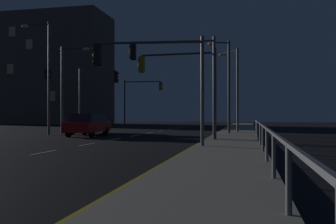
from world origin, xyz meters
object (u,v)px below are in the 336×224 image
object	(u,v)px
traffic_light_overhead_east	(141,94)
traffic_light_far_left	(177,66)
traffic_light_mid_right	(179,75)
car_oncoming	(90,123)
building_distant	(38,70)
street_lamp_corner	(67,81)
traffic_light_mid_left	(151,67)
street_lamp_far_end	(234,81)
street_lamp_mid_block	(226,78)
street_lamp_across_street	(45,68)
car	(88,124)
traffic_light_near_right	(96,87)

from	to	relation	value
traffic_light_overhead_east	traffic_light_far_left	distance (m)	21.65
traffic_light_far_left	traffic_light_mid_right	bearing A→B (deg)	87.02
car_oncoming	building_distant	world-z (taller)	building_distant
traffic_light_mid_right	street_lamp_corner	distance (m)	11.11
traffic_light_overhead_east	building_distant	size ratio (longest dim) A/B	0.24
traffic_light_mid_left	traffic_light_mid_right	bearing A→B (deg)	86.11
traffic_light_overhead_east	traffic_light_mid_left	world-z (taller)	traffic_light_overhead_east
street_lamp_far_end	traffic_light_mid_right	bearing A→B (deg)	-107.79
traffic_light_overhead_east	traffic_light_far_left	bearing A→B (deg)	-68.29
traffic_light_mid_right	street_lamp_mid_block	distance (m)	6.92
traffic_light_far_left	street_lamp_across_street	distance (m)	11.80
street_lamp_across_street	street_lamp_corner	bearing A→B (deg)	48.14
traffic_light_overhead_east	building_distant	world-z (taller)	building_distant
traffic_light_mid_right	traffic_light_overhead_east	distance (m)	21.19
traffic_light_mid_left	street_lamp_mid_block	world-z (taller)	street_lamp_mid_block
building_distant	car_oncoming	bearing A→B (deg)	-52.13
building_distant	car	bearing A→B (deg)	-53.64
street_lamp_far_end	street_lamp_corner	size ratio (longest dim) A/B	0.97
car	traffic_light_near_right	xyz separation A→B (m)	(-1.70, 5.51, 2.99)
car_oncoming	traffic_light_near_right	xyz separation A→B (m)	(-0.50, 2.32, 2.99)
street_lamp_corner	traffic_light_mid_left	bearing A→B (deg)	-47.77
street_lamp_far_end	building_distant	size ratio (longest dim) A/B	0.28
car_oncoming	traffic_light_overhead_east	world-z (taller)	traffic_light_overhead_east
street_lamp_across_street	building_distant	bearing A→B (deg)	122.25
street_lamp_far_end	building_distant	distance (m)	41.43
traffic_light_mid_left	street_lamp_mid_block	size ratio (longest dim) A/B	0.73
street_lamp_mid_block	building_distant	bearing A→B (deg)	139.46
street_lamp_far_end	street_lamp_mid_block	distance (m)	2.28
car	building_distant	xyz separation A→B (m)	(-22.74, 30.89, 7.94)
car_oncoming	street_lamp_far_end	world-z (taller)	street_lamp_far_end
car_oncoming	traffic_light_mid_left	distance (m)	14.07
street_lamp_mid_block	street_lamp_across_street	size ratio (longest dim) A/B	0.81
street_lamp_corner	street_lamp_across_street	size ratio (longest dim) A/B	0.80
traffic_light_overhead_east	street_lamp_far_end	size ratio (longest dim) A/B	0.84
traffic_light_mid_left	building_distant	size ratio (longest dim) A/B	0.21
street_lamp_across_street	building_distant	world-z (taller)	building_distant
traffic_light_overhead_east	street_lamp_across_street	size ratio (longest dim) A/B	0.65
traffic_light_near_right	street_lamp_far_end	world-z (taller)	street_lamp_far_end
street_lamp_corner	car	bearing A→B (deg)	-39.44
car_oncoming	street_lamp_far_end	bearing A→B (deg)	12.83
traffic_light_mid_right	traffic_light_mid_left	world-z (taller)	traffic_light_mid_right
street_lamp_across_street	car	bearing A→B (deg)	-14.28
car_oncoming	building_distant	bearing A→B (deg)	127.87
car	traffic_light_mid_right	distance (m)	8.21
traffic_light_mid_left	street_lamp_far_end	size ratio (longest dim) A/B	0.76
building_distant	street_lamp_across_street	bearing A→B (deg)	-57.75
traffic_light_overhead_east	street_lamp_corner	world-z (taller)	street_lamp_corner
street_lamp_mid_block	traffic_light_mid_left	bearing A→B (deg)	-102.64
traffic_light_near_right	traffic_light_far_left	world-z (taller)	traffic_light_far_left
street_lamp_far_end	street_lamp_across_street	world-z (taller)	street_lamp_across_street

